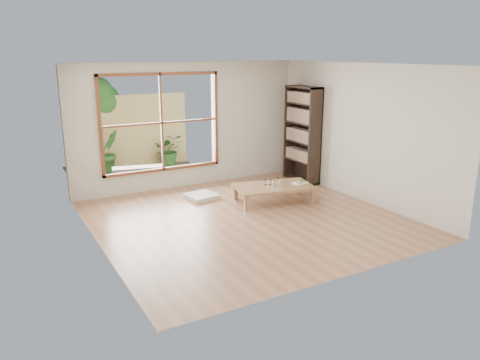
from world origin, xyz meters
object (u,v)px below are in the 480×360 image
object	(u,v)px
bookshelf	(302,134)
food_tray	(300,182)
low_table	(274,187)
garden_bench	(138,170)

from	to	relation	value
bookshelf	food_tray	world-z (taller)	bookshelf
low_table	food_tray	xyz separation A→B (m)	(0.54, -0.12, 0.06)
bookshelf	garden_bench	distance (m)	3.67
low_table	garden_bench	world-z (taller)	garden_bench
bookshelf	garden_bench	world-z (taller)	bookshelf
food_tray	garden_bench	distance (m)	3.58
food_tray	low_table	bearing A→B (deg)	161.74
low_table	food_tray	world-z (taller)	food_tray
food_tray	garden_bench	world-z (taller)	food_tray
bookshelf	garden_bench	xyz separation A→B (m)	(-3.25, 1.55, -0.73)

